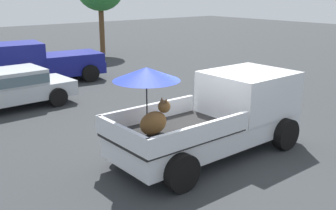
% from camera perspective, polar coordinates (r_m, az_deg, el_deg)
% --- Properties ---
extents(ground_plane, '(80.00, 80.00, 0.00)m').
position_cam_1_polar(ground_plane, '(9.95, 5.84, -7.02)').
color(ground_plane, '#2D3033').
extents(pickup_truck_main, '(5.05, 2.25, 2.37)m').
position_cam_1_polar(pickup_truck_main, '(9.87, 7.50, -1.15)').
color(pickup_truck_main, black).
rests_on(pickup_truck_main, ground).
extents(pickup_truck_red, '(4.98, 2.63, 1.80)m').
position_cam_1_polar(pickup_truck_red, '(18.16, -17.62, 5.79)').
color(pickup_truck_red, black).
rests_on(pickup_truck_red, ground).
extents(parked_sedan_near, '(4.35, 2.08, 1.33)m').
position_cam_1_polar(parked_sedan_near, '(14.54, -21.81, 2.43)').
color(parked_sedan_near, black).
rests_on(parked_sedan_near, ground).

